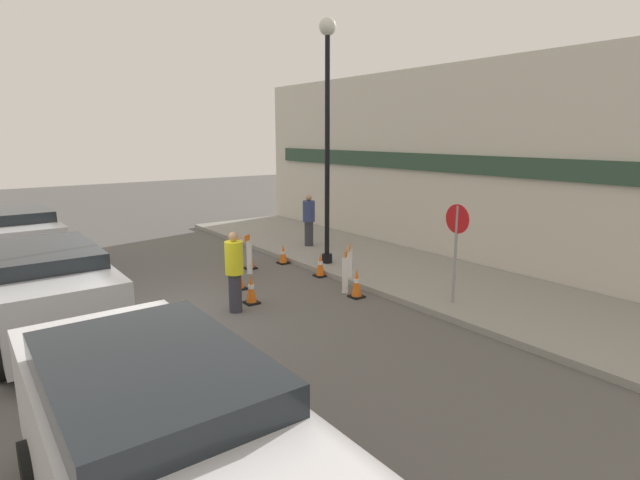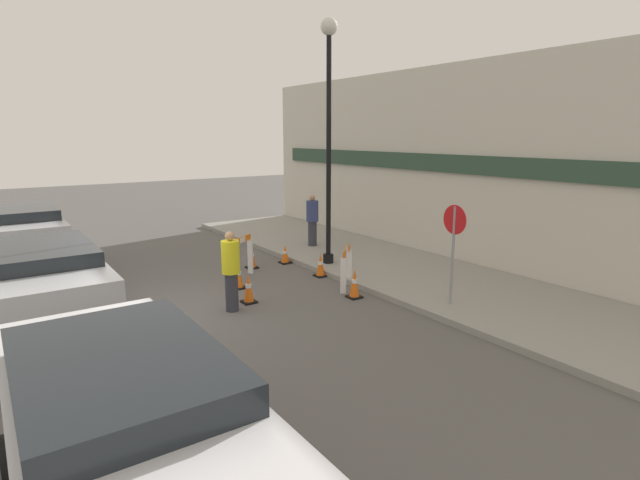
{
  "view_description": "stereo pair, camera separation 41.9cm",
  "coord_description": "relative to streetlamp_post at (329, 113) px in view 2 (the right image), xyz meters",
  "views": [
    {
      "loc": [
        9.43,
        -2.98,
        3.59
      ],
      "look_at": [
        -0.41,
        4.28,
        1.0
      ],
      "focal_mm": 28.0,
      "sensor_mm": 36.0,
      "label": 1
    },
    {
      "loc": [
        9.67,
        -2.64,
        3.59
      ],
      "look_at": [
        -0.41,
        4.28,
        1.0
      ],
      "focal_mm": 28.0,
      "sensor_mm": 36.0,
      "label": 2
    }
  ],
  "objects": [
    {
      "name": "ground_plane",
      "position": [
        1.16,
        -5.08,
        -4.13
      ],
      "size": [
        60.0,
        60.0,
        0.0
      ],
      "primitive_type": "plane",
      "color": "#565451"
    },
    {
      "name": "sidewalk_slab",
      "position": [
        1.16,
        1.31,
        -4.06
      ],
      "size": [
        18.0,
        3.77,
        0.14
      ],
      "color": "gray",
      "rests_on": "ground_plane"
    },
    {
      "name": "storefront_facade",
      "position": [
        1.16,
        3.27,
        -1.38
      ],
      "size": [
        18.0,
        0.22,
        5.5
      ],
      "color": "beige",
      "rests_on": "ground_plane"
    },
    {
      "name": "streetlamp_post",
      "position": [
        0.0,
        0.0,
        0.0
      ],
      "size": [
        0.44,
        0.44,
        6.32
      ],
      "color": "black",
      "rests_on": "sidewalk_slab"
    },
    {
      "name": "stop_sign",
      "position": [
        4.22,
        0.12,
        -2.6
      ],
      "size": [
        0.6,
        0.06,
        2.08
      ],
      "rotation": [
        0.0,
        0.0,
        3.09
      ],
      "color": "gray",
      "rests_on": "sidewalk_slab"
    },
    {
      "name": "barricade_0",
      "position": [
        1.77,
        -0.73,
        -3.59
      ],
      "size": [
        0.74,
        0.77,
        0.98
      ],
      "rotation": [
        0.0,
        0.0,
        2.33
      ],
      "color": "white",
      "rests_on": "ground_plane"
    },
    {
      "name": "barricade_1",
      "position": [
        -0.45,
        -2.36,
        -3.56
      ],
      "size": [
        0.59,
        0.78,
        1.06
      ],
      "rotation": [
        0.0,
        0.0,
        5.31
      ],
      "color": "white",
      "rests_on": "ground_plane"
    },
    {
      "name": "traffic_cone_0",
      "position": [
        0.35,
        -2.87,
        -3.81
      ],
      "size": [
        0.3,
        0.3,
        0.66
      ],
      "color": "black",
      "rests_on": "ground_plane"
    },
    {
      "name": "traffic_cone_1",
      "position": [
        1.42,
        -3.14,
        -3.81
      ],
      "size": [
        0.3,
        0.3,
        0.66
      ],
      "color": "black",
      "rests_on": "ground_plane"
    },
    {
      "name": "traffic_cone_2",
      "position": [
        2.46,
        -1.03,
        -3.8
      ],
      "size": [
        0.3,
        0.3,
        0.68
      ],
      "color": "black",
      "rests_on": "ground_plane"
    },
    {
      "name": "traffic_cone_3",
      "position": [
        0.61,
        -0.68,
        -3.83
      ],
      "size": [
        0.3,
        0.3,
        0.62
      ],
      "color": "black",
      "rests_on": "ground_plane"
    },
    {
      "name": "traffic_cone_4",
      "position": [
        -1.07,
        -0.74,
        -3.87
      ],
      "size": [
        0.3,
        0.3,
        0.55
      ],
      "color": "black",
      "rests_on": "ground_plane"
    },
    {
      "name": "traffic_cone_5",
      "position": [
        -1.13,
        -1.77,
        -3.83
      ],
      "size": [
        0.3,
        0.3,
        0.63
      ],
      "color": "black",
      "rests_on": "ground_plane"
    },
    {
      "name": "person_worker",
      "position": [
        1.68,
        -3.64,
        -3.23
      ],
      "size": [
        0.48,
        0.48,
        1.68
      ],
      "rotation": [
        0.0,
        0.0,
        1.95
      ],
      "color": "#33333D",
      "rests_on": "ground_plane"
    },
    {
      "name": "person_pedestrian",
      "position": [
        -2.06,
        0.84,
        -3.14
      ],
      "size": [
        0.53,
        0.53,
        1.62
      ],
      "rotation": [
        0.0,
        0.0,
        3.69
      ],
      "color": "#33333D",
      "rests_on": "sidewalk_slab"
    },
    {
      "name": "parked_car_0",
      "position": [
        -4.25,
        -6.91,
        -3.16
      ],
      "size": [
        4.1,
        2.03,
        1.72
      ],
      "color": "#B7BABF",
      "rests_on": "ground_plane"
    },
    {
      "name": "parked_car_1",
      "position": [
        0.86,
        -6.91,
        -3.19
      ],
      "size": [
        4.47,
        1.93,
        1.66
      ],
      "color": "#B7BABF",
      "rests_on": "ground_plane"
    },
    {
      "name": "parked_car_2",
      "position": [
        6.65,
        -6.91,
        -3.13
      ],
      "size": [
        4.31,
        1.9,
        1.79
      ],
      "color": "silver",
      "rests_on": "ground_plane"
    }
  ]
}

